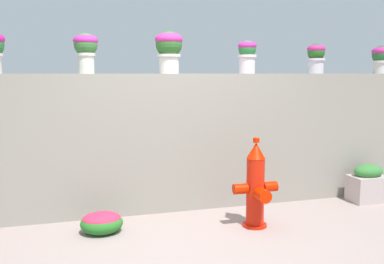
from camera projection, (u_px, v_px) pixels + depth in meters
ground_plane at (200, 246)px, 4.21m from camera, size 24.00×24.00×0.00m
stone_wall at (170, 143)px, 5.26m from camera, size 6.70×0.28×1.64m
potted_plant_2 at (86, 47)px, 4.83m from camera, size 0.27×0.27×0.44m
potted_plant_3 at (169, 47)px, 5.12m from camera, size 0.32×0.32×0.49m
potted_plant_4 at (247, 54)px, 5.36m from camera, size 0.23×0.23×0.40m
potted_plant_5 at (316, 56)px, 5.63m from camera, size 0.23×0.23×0.38m
potted_plant_6 at (381, 57)px, 5.92m from camera, size 0.26×0.26×0.37m
fire_hydrant at (256, 187)px, 4.69m from camera, size 0.49×0.39×0.97m
flower_bush_left at (102, 222)px, 4.55m from camera, size 0.44×0.40×0.22m
planter_box at (368, 184)px, 5.66m from camera, size 0.46×0.32×0.48m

